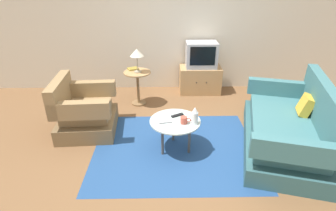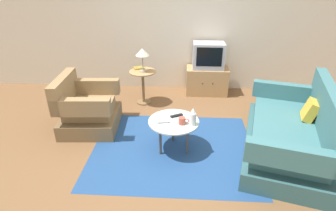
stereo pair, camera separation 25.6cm
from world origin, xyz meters
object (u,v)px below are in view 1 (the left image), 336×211
at_px(couch, 289,129).
at_px(tv_remote_dark, 178,115).
at_px(tv_remote_silver, 165,122).
at_px(coffee_table, 175,124).
at_px(tv_stand, 200,80).
at_px(mug, 184,120).
at_px(television, 201,55).
at_px(vase, 195,116).
at_px(armchair, 83,113).
at_px(book, 133,69).
at_px(side_table, 138,81).
at_px(table_lamp, 137,53).

distance_m(couch, tv_remote_dark, 1.53).
bearing_deg(tv_remote_silver, coffee_table, 12.29).
height_order(tv_stand, mug, mug).
bearing_deg(mug, couch, 2.70).
bearing_deg(television, vase, -99.37).
distance_m(armchair, television, 2.48).
distance_m(couch, coffee_table, 1.56).
distance_m(couch, book, 2.77).
distance_m(couch, side_table, 2.61).
xyz_separation_m(side_table, tv_stand, (1.20, 0.53, -0.18)).
distance_m(coffee_table, television, 2.08).
bearing_deg(table_lamp, armchair, -130.28).
distance_m(armchair, coffee_table, 1.47).
bearing_deg(vase, coffee_table, 162.07).
relative_size(armchair, tv_stand, 1.14).
height_order(television, book, television).
relative_size(tv_stand, television, 1.37).
height_order(coffee_table, book, book).
relative_size(armchair, tv_remote_dark, 5.22).
xyz_separation_m(vase, tv_remote_silver, (-0.38, 0.02, -0.10)).
height_order(vase, tv_remote_dark, vase).
xyz_separation_m(tv_remote_dark, tv_remote_silver, (-0.17, -0.18, 0.00)).
bearing_deg(side_table, tv_remote_silver, -71.96).
bearing_deg(tv_stand, side_table, -156.28).
bearing_deg(table_lamp, vase, -60.31).
bearing_deg(book, tv_remote_dark, -87.22).
bearing_deg(vase, book, 120.09).
xyz_separation_m(tv_stand, mug, (-0.47, -2.03, 0.23)).
bearing_deg(couch, table_lamp, 72.02).
relative_size(side_table, table_lamp, 1.50).
bearing_deg(mug, vase, -3.92).
height_order(armchair, side_table, armchair).
relative_size(tv_stand, mug, 5.88).
distance_m(tv_remote_silver, book, 1.73).
xyz_separation_m(armchair, vase, (1.62, -0.59, 0.26)).
bearing_deg(book, tv_stand, -7.52).
bearing_deg(coffee_table, book, 114.27).
bearing_deg(couch, armchair, 95.38).
xyz_separation_m(side_table, tv_remote_dark, (0.66, -1.31, 0.01)).
height_order(couch, coffee_table, couch).
xyz_separation_m(couch, tv_remote_dark, (-1.51, 0.13, 0.16)).
bearing_deg(armchair, tv_remote_silver, 62.08).
bearing_deg(tv_stand, coffee_table, -106.59).
relative_size(couch, tv_remote_silver, 12.06).
bearing_deg(television, couch, -63.75).
xyz_separation_m(table_lamp, vase, (0.85, -1.49, -0.40)).
height_order(couch, tv_stand, couch).
relative_size(coffee_table, book, 3.00).
xyz_separation_m(armchair, tv_stand, (1.95, 1.45, -0.04)).
bearing_deg(television, side_table, -156.28).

